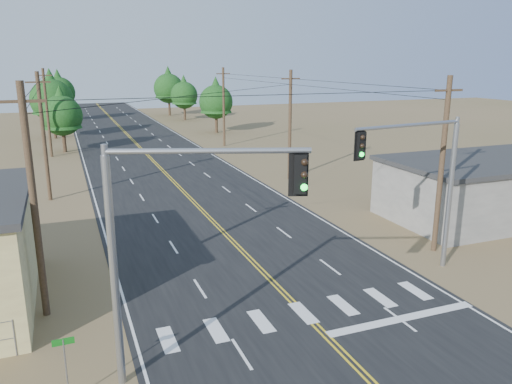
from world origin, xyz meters
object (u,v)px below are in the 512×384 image
signal_mast_left (168,228)px  street_sign (65,360)px  building_right (494,188)px  signal_mast_right (426,171)px

signal_mast_left → street_sign: (-3.45, 0.20, -4.04)m
signal_mast_left → building_right: bearing=42.2°
signal_mast_right → street_sign: bearing=-173.9°
signal_mast_left → street_sign: bearing=-164.1°
signal_mast_right → street_sign: (-17.23, -4.23, -3.89)m
signal_mast_right → street_sign: signal_mast_right is taller
street_sign → building_right: bearing=19.2°
building_right → signal_mast_left: 27.68m
street_sign → signal_mast_right: bearing=12.9°
building_right → signal_mast_right: bearing=-151.4°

